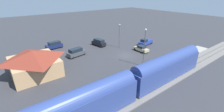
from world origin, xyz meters
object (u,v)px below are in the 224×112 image
object	(u,v)px
suv_charcoal	(76,52)
pedestrian_on_platform	(178,54)
suv_black	(99,42)
sedan_tan	(141,49)
pickup_blue	(146,42)
suv_navy	(54,45)
light_pole_lot_center	(119,33)
station_building	(34,62)
passenger_train	(132,82)
light_pole_near_platform	(145,44)

from	to	relation	value
suv_charcoal	pedestrian_on_platform	bearing A→B (deg)	-130.65
suv_black	suv_charcoal	distance (m)	10.31
sedan_tan	pickup_blue	bearing A→B (deg)	-59.68
pickup_blue	suv_navy	distance (m)	28.80
pedestrian_on_platform	suv_black	xyz separation A→B (m)	(21.12, 10.73, -0.13)
suv_charcoal	light_pole_lot_center	xyz separation A→B (m)	(-1.63, -13.76, 3.51)
station_building	suv_charcoal	xyz separation A→B (m)	(3.80, -11.07, -1.57)
pickup_blue	suv_navy	xyz separation A→B (m)	(14.76, 24.72, 0.12)
suv_charcoal	station_building	bearing A→B (deg)	108.92
passenger_train	pedestrian_on_platform	distance (m)	21.49
light_pole_near_platform	light_pole_lot_center	size ratio (longest dim) A/B	1.20
pedestrian_on_platform	suv_charcoal	world-z (taller)	suv_charcoal
pickup_blue	light_pole_near_platform	bearing A→B (deg)	128.92
light_pole_near_platform	light_pole_lot_center	world-z (taller)	light_pole_near_platform
station_building	suv_black	bearing A→B (deg)	-70.28
station_building	sedan_tan	size ratio (longest dim) A/B	2.28
pedestrian_on_platform	light_pole_lot_center	size ratio (longest dim) A/B	0.23
suv_black	pedestrian_on_platform	bearing A→B (deg)	-153.08
pedestrian_on_platform	suv_black	size ratio (longest dim) A/B	0.33
suv_black	light_pole_near_platform	size ratio (longest dim) A/B	0.58
suv_black	suv_navy	distance (m)	13.68
pickup_blue	suv_charcoal	xyz separation A→B (m)	(5.03, 22.13, 0.12)
passenger_train	pedestrian_on_platform	size ratio (longest dim) A/B	22.19
pedestrian_on_platform	pickup_blue	bearing A→B (deg)	-8.03
suv_navy	suv_charcoal	xyz separation A→B (m)	(-9.73, -2.59, 0.00)
pedestrian_on_platform	suv_navy	bearing A→B (deg)	40.15
passenger_train	suv_navy	xyz separation A→B (m)	(31.53, 1.97, -1.71)
suv_navy	suv_charcoal	distance (m)	10.07
light_pole_near_platform	light_pole_lot_center	distance (m)	13.97
suv_navy	pedestrian_on_platform	bearing A→B (deg)	-139.85
pickup_blue	suv_black	bearing A→B (deg)	55.25
pedestrian_on_platform	suv_navy	xyz separation A→B (m)	(27.22, 22.97, -0.13)
pickup_blue	light_pole_lot_center	bearing A→B (deg)	67.93
passenger_train	light_pole_lot_center	xyz separation A→B (m)	(20.16, -14.38, 1.80)
sedan_tan	light_pole_near_platform	xyz separation A→B (m)	(-6.74, 6.83, 4.59)
suv_navy	suv_black	bearing A→B (deg)	-116.49
station_building	suv_charcoal	distance (m)	11.81
station_building	pickup_blue	size ratio (longest dim) A/B	1.84
passenger_train	light_pole_near_platform	world-z (taller)	light_pole_near_platform
pedestrian_on_platform	suv_charcoal	size ratio (longest dim) A/B	0.33
pickup_blue	sedan_tan	xyz separation A→B (m)	(-3.23, 5.52, -0.15)
passenger_train	light_pole_lot_center	size ratio (longest dim) A/B	5.16
suv_navy	light_pole_near_platform	bearing A→B (deg)	-153.41
station_building	pickup_blue	distance (m)	33.27
sedan_tan	suv_charcoal	bearing A→B (deg)	63.57
suv_charcoal	suv_navy	bearing A→B (deg)	14.92
sedan_tan	light_pole_near_platform	distance (m)	10.64
station_building	passenger_train	bearing A→B (deg)	-149.85
sedan_tan	suv_charcoal	size ratio (longest dim) A/B	0.88
passenger_train	light_pole_lot_center	world-z (taller)	light_pole_lot_center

